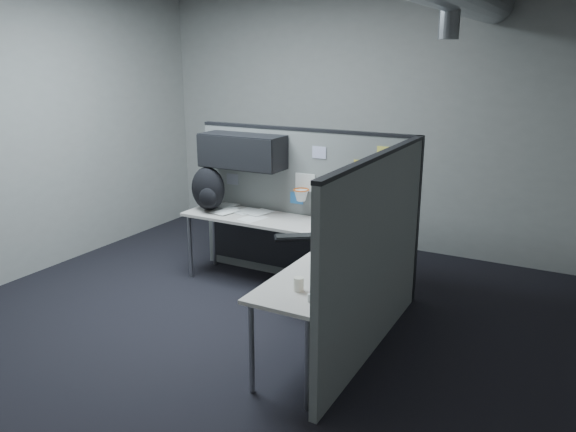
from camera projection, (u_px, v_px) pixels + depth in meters
The scene contains 12 objects.
room at pixel (303, 89), 4.13m from camera, with size 5.62×5.62×3.22m.
partition_back at pixel (286, 189), 5.84m from camera, with size 2.44×0.42×1.63m.
partition_right at pixel (376, 255), 4.41m from camera, with size 0.07×2.23×1.63m.
desk at pixel (297, 244), 5.31m from camera, with size 2.31×2.11×0.73m.
monitor at pixel (370, 212), 5.08m from camera, with size 0.56×0.56×0.45m.
keyboard at pixel (297, 237), 5.08m from camera, with size 0.43×0.36×0.04m.
mouse at pixel (333, 250), 4.75m from camera, with size 0.26×0.26×0.04m.
phone at pixel (330, 268), 4.29m from camera, with size 0.20×0.22×0.09m.
bottles at pixel (317, 295), 3.81m from camera, with size 0.14×0.15×0.08m.
cup at pixel (299, 284), 3.95m from camera, with size 0.07×0.07×0.10m, color white.
papers at pixel (239, 211), 5.97m from camera, with size 0.77×0.61×0.02m.
backpack at pixel (208, 190), 5.97m from camera, with size 0.44×0.40×0.47m.
Camera 1 is at (2.47, -3.77, 2.33)m, focal length 35.00 mm.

